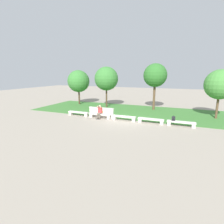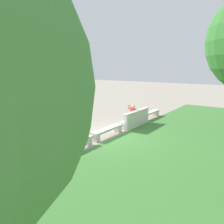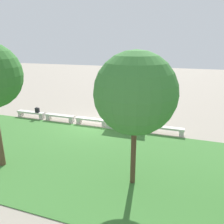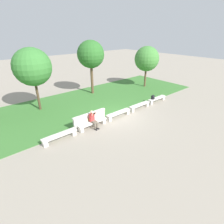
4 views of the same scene
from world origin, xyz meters
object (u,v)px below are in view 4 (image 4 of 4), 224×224
Objects in this scene: bench_main at (60,136)px; backpack at (153,97)px; bench_end at (157,99)px; bench_far at (139,106)px; tree_left_background at (147,59)px; person_photographer at (93,119)px; tree_right_background at (91,55)px; tree_behind_wall at (32,67)px; bench_mid at (118,114)px; bench_near at (93,123)px.

backpack reaches higher than bench_main.
bench_far is at bearing 180.00° from bench_end.
person_photographer is at bearing -158.44° from tree_left_background.
person_photographer is at bearing -124.25° from tree_right_background.
tree_right_background reaches higher than bench_far.
tree_left_background is at bearing -6.60° from tree_behind_wall.
bench_end is 7.61m from person_photographer.
bench_far is at bearing 0.00° from bench_main.
tree_right_background reaches higher than person_photographer.
bench_mid is at bearing -52.58° from tree_behind_wall.
tree_left_background is (8.22, 4.17, 3.04)m from bench_mid.
bench_end is (10.13, 0.00, 0.00)m from bench_main.
backpack is at bearing 0.20° from bench_near.
bench_mid and bench_far have the same top height.
backpack is at bearing -132.38° from tree_left_background.
tree_behind_wall is at bearing -174.11° from tree_right_background.
tree_behind_wall is at bearing 107.25° from person_photographer.
bench_mid is 7.86m from tree_behind_wall.
bench_mid is 0.48× the size of tree_left_background.
tree_right_background is (1.77, 6.24, 3.84)m from bench_mid.
bench_end is (2.53, 0.00, 0.00)m from bench_far.
bench_main is at bearing 180.00° from bench_end.
tree_behind_wall reaches higher than bench_near.
bench_end is (7.60, 0.00, 0.00)m from bench_near.
bench_near is at bearing 180.00° from bench_far.
person_photographer is 6.67m from tree_behind_wall.
tree_right_background is (6.84, 6.24, 3.84)m from bench_main.
bench_main and bench_near have the same top height.
bench_near is 1.74× the size of person_photographer.
backpack is (4.44, 0.02, 0.32)m from bench_mid.
bench_end is 0.71m from backpack.
tree_left_background is at bearing 36.26° from bench_far.
backpack is at bearing 0.15° from bench_main.
bench_far is 0.48× the size of tree_left_background.
bench_main is 1.00× the size of bench_mid.
bench_near is 8.50m from tree_right_background.
bench_end is 0.44× the size of tree_behind_wall.
tree_right_background reaches higher than tree_left_background.
tree_behind_wall reaches higher than bench_far.
bench_mid is (2.53, 0.00, 0.00)m from bench_near.
tree_behind_wall is at bearing 82.20° from bench_main.
bench_near is at bearing 0.00° from bench_main.
tree_left_background is (3.15, 4.17, 3.04)m from bench_end.
tree_behind_wall is (-6.83, 5.62, 3.42)m from bench_far.
person_photographer reaches higher than bench_mid.
bench_main is at bearing -137.62° from tree_right_background.
bench_end is 5.36× the size of backpack.
person_photographer is 0.25× the size of tree_behind_wall.
bench_end is at bearing 0.58° from person_photographer.
tree_left_background is at bearing -17.84° from tree_right_background.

